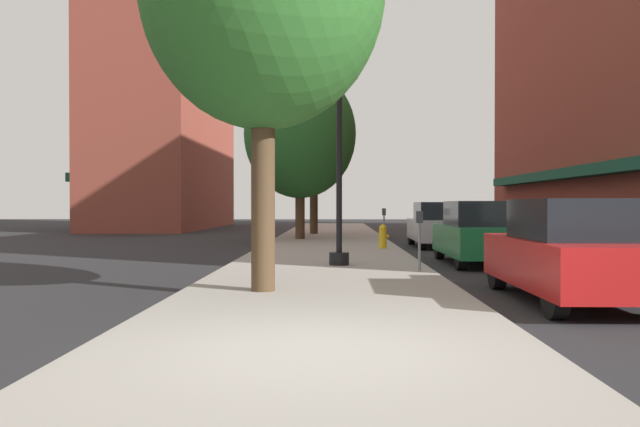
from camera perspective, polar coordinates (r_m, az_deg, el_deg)
ground_plane at (r=24.88m, az=10.10°, el=-2.85°), size 90.00×90.00×0.00m
sidewalk_slab at (r=25.59m, az=0.86°, el=-2.60°), size 4.80×50.00×0.12m
building_far_background at (r=45.65m, az=-13.15°, el=10.66°), size 6.80×18.00×18.87m
lamppost at (r=15.73m, az=1.68°, el=6.74°), size 0.48×0.48×5.90m
fire_hydrant at (r=21.72m, az=5.52°, el=-1.99°), size 0.33×0.26×0.79m
parking_meter_near at (r=14.35m, az=8.68°, el=-1.71°), size 0.14×0.09×1.31m
parking_meter_far at (r=24.63m, az=5.61°, el=-0.66°), size 0.14×0.09×1.31m
tree_near at (r=27.76m, az=-1.76°, el=6.95°), size 4.73×4.73×7.16m
tree_mid at (r=32.55m, az=-0.54°, el=6.20°), size 3.64×3.64×6.64m
car_red at (r=11.19m, az=21.14°, el=-3.17°), size 1.80×4.30×1.66m
car_green at (r=17.61m, az=13.75°, el=-1.72°), size 1.80×4.30×1.66m
car_silver at (r=24.41m, az=10.26°, el=-1.02°), size 1.80×4.30×1.66m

